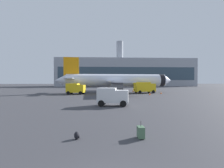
% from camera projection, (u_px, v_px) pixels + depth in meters
% --- Properties ---
extents(airplane_at_gate, '(35.77, 32.29, 10.50)m').
position_uv_depth(airplane_at_gate, '(116.00, 81.00, 53.83)').
color(airplane_at_gate, silver).
rests_on(airplane_at_gate, ground).
extents(service_truck, '(5.15, 3.35, 2.90)m').
position_uv_depth(service_truck, '(75.00, 88.00, 47.41)').
color(service_truck, yellow).
rests_on(service_truck, ground).
extents(fuel_truck, '(6.40, 3.84, 3.20)m').
position_uv_depth(fuel_truck, '(144.00, 87.00, 51.39)').
color(fuel_truck, yellow).
rests_on(fuel_truck, ground).
extents(cargo_van, '(4.68, 2.98, 2.60)m').
position_uv_depth(cargo_van, '(112.00, 96.00, 25.67)').
color(cargo_van, white).
rests_on(cargo_van, ground).
extents(safety_cone_near, '(0.44, 0.44, 0.81)m').
position_uv_depth(safety_cone_near, '(133.00, 91.00, 57.61)').
color(safety_cone_near, '#F2590C').
rests_on(safety_cone_near, ground).
extents(safety_cone_mid, '(0.44, 0.44, 0.62)m').
position_uv_depth(safety_cone_mid, '(109.00, 97.00, 37.43)').
color(safety_cone_mid, '#F2590C').
rests_on(safety_cone_mid, ground).
extents(safety_cone_far, '(0.44, 0.44, 0.66)m').
position_uv_depth(safety_cone_far, '(161.00, 93.00, 49.57)').
color(safety_cone_far, '#F2590C').
rests_on(safety_cone_far, ground).
extents(safety_cone_outer, '(0.44, 0.44, 0.82)m').
position_uv_depth(safety_cone_outer, '(150.00, 93.00, 45.27)').
color(safety_cone_outer, '#F2590C').
rests_on(safety_cone_outer, ground).
extents(rolling_suitcase, '(0.40, 0.64, 1.10)m').
position_uv_depth(rolling_suitcase, '(141.00, 132.00, 11.25)').
color(rolling_suitcase, '#476B4C').
rests_on(rolling_suitcase, ground).
extents(traveller_backpack, '(0.36, 0.40, 0.48)m').
position_uv_depth(traveller_backpack, '(77.00, 135.00, 11.07)').
color(traveller_backpack, black).
rests_on(traveller_backpack, ground).
extents(terminal_building, '(89.27, 19.42, 29.87)m').
position_uv_depth(terminal_building, '(125.00, 73.00, 119.23)').
color(terminal_building, '#9EA3AD').
rests_on(terminal_building, ground).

